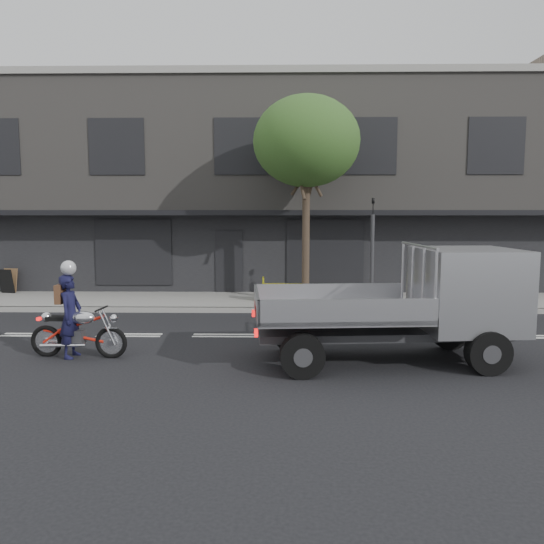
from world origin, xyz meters
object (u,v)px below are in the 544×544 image
at_px(motorcycle, 78,331).
at_px(sandwich_board, 6,281).
at_px(street_tree, 307,142).
at_px(rider, 71,316).
at_px(flatbed_ute, 443,295).
at_px(traffic_light_pole, 372,258).
at_px(construction_barrier, 284,290).

distance_m(motorcycle, sandwich_board, 9.62).
relative_size(street_tree, motorcycle, 3.18).
bearing_deg(motorcycle, rider, -176.03).
height_order(motorcycle, flatbed_ute, flatbed_ute).
bearing_deg(flatbed_ute, sandwich_board, 144.49).
distance_m(traffic_light_pole, motorcycle, 8.96).
distance_m(street_tree, motorcycle, 9.31).
xyz_separation_m(flatbed_ute, sandwich_board, (-13.24, 7.96, -0.81)).
relative_size(motorcycle, construction_barrier, 1.46).
relative_size(traffic_light_pole, sandwich_board, 3.99).
relative_size(rider, flatbed_ute, 0.33).
bearing_deg(construction_barrier, flatbed_ute, -62.79).
xyz_separation_m(street_tree, sandwich_board, (-10.72, 1.60, -4.69)).
xyz_separation_m(rider, construction_barrier, (4.54, 6.13, -0.33)).
height_order(construction_barrier, sandwich_board, sandwich_board).
bearing_deg(sandwich_board, flatbed_ute, -19.78).
relative_size(street_tree, construction_barrier, 4.63).
xyz_separation_m(traffic_light_pole, flatbed_ute, (0.53, -5.51, -0.26)).
distance_m(street_tree, traffic_light_pole, 4.23).
relative_size(motorcycle, flatbed_ute, 0.39).
bearing_deg(flatbed_ute, motorcycle, 174.33).
bearing_deg(sandwich_board, traffic_light_pole, 0.30).
xyz_separation_m(street_tree, flatbed_ute, (2.53, -6.36, -3.88)).
xyz_separation_m(street_tree, construction_barrier, (-0.71, -0.07, -4.72)).
relative_size(motorcycle, rider, 1.20).
bearing_deg(motorcycle, flatbed_ute, 2.81).
bearing_deg(motorcycle, construction_barrier, 58.36).
relative_size(rider, construction_barrier, 1.22).
distance_m(street_tree, construction_barrier, 4.77).
bearing_deg(street_tree, traffic_light_pole, -23.03).
xyz_separation_m(traffic_light_pole, construction_barrier, (-2.71, 0.78, -1.09)).
height_order(rider, sandwich_board, rider).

